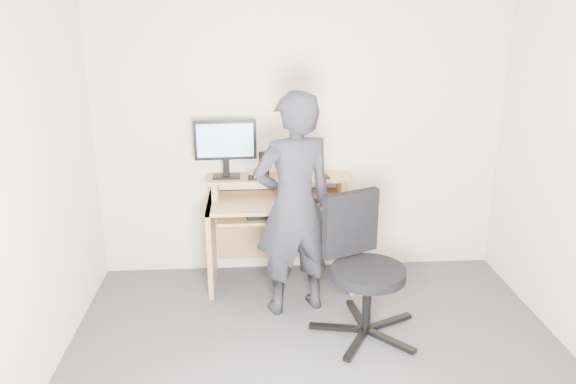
{
  "coord_description": "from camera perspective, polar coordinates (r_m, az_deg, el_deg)",
  "views": [
    {
      "loc": [
        -0.43,
        -2.95,
        2.28
      ],
      "look_at": [
        -0.16,
        1.05,
        0.95
      ],
      "focal_mm": 35.0,
      "sensor_mm": 36.0,
      "label": 1
    }
  ],
  "objects": [
    {
      "name": "headphones",
      "position": [
        4.79,
        -2.91,
        1.82
      ],
      "size": [
        0.18,
        0.18,
        0.06
      ],
      "primitive_type": "torus",
      "rotation": [
        0.26,
        0.0,
        0.15
      ],
      "color": "silver",
      "rests_on": "desk"
    },
    {
      "name": "office_chair",
      "position": [
        4.06,
        7.52,
        -7.07
      ],
      "size": [
        0.79,
        0.78,
        1.0
      ],
      "rotation": [
        0.0,
        0.0,
        0.43
      ],
      "color": "black",
      "rests_on": "ground"
    },
    {
      "name": "back_wall",
      "position": [
        4.83,
        1.35,
        6.04
      ],
      "size": [
        3.5,
        0.02,
        2.5
      ],
      "primitive_type": "cube",
      "color": "beige",
      "rests_on": "ground"
    },
    {
      "name": "charger",
      "position": [
        4.66,
        -3.76,
        1.44
      ],
      "size": [
        0.05,
        0.05,
        0.03
      ],
      "primitive_type": "cube",
      "rotation": [
        0.0,
        0.0,
        0.13
      ],
      "color": "black",
      "rests_on": "desk"
    },
    {
      "name": "person",
      "position": [
        4.19,
        0.6,
        -1.38
      ],
      "size": [
        0.72,
        0.58,
        1.72
      ],
      "primitive_type": "imported",
      "rotation": [
        0.0,
        0.0,
        3.44
      ],
      "color": "black",
      "rests_on": "ground"
    },
    {
      "name": "mouse",
      "position": [
        4.58,
        3.04,
        -0.9
      ],
      "size": [
        0.11,
        0.09,
        0.04
      ],
      "primitive_type": "ellipsoid",
      "rotation": [
        0.0,
        0.0,
        -0.27
      ],
      "color": "black",
      "rests_on": "desk"
    },
    {
      "name": "smartphone",
      "position": [
        4.74,
        3.75,
        1.59
      ],
      "size": [
        0.08,
        0.14,
        0.01
      ],
      "primitive_type": "cube",
      "rotation": [
        0.0,
        0.0,
        0.1
      ],
      "color": "black",
      "rests_on": "desk"
    },
    {
      "name": "travel_mug",
      "position": [
        4.76,
        0.74,
        2.82
      ],
      "size": [
        0.11,
        0.11,
        0.19
      ],
      "primitive_type": "cylinder",
      "rotation": [
        0.0,
        0.0,
        0.33
      ],
      "color": "silver",
      "rests_on": "desk"
    },
    {
      "name": "monitor",
      "position": [
        4.67,
        -6.38,
        4.91
      ],
      "size": [
        0.51,
        0.14,
        0.49
      ],
      "rotation": [
        0.0,
        0.0,
        0.06
      ],
      "color": "black",
      "rests_on": "desk"
    },
    {
      "name": "external_drive",
      "position": [
        4.72,
        -2.45,
        2.75
      ],
      "size": [
        0.08,
        0.14,
        0.2
      ],
      "primitive_type": "cube",
      "rotation": [
        0.0,
        0.0,
        0.1
      ],
      "color": "black",
      "rests_on": "desk"
    },
    {
      "name": "desk",
      "position": [
        4.8,
        -0.86,
        -2.78
      ],
      "size": [
        1.2,
        0.6,
        0.91
      ],
      "color": "tan",
      "rests_on": "ground"
    },
    {
      "name": "keyboard",
      "position": [
        4.6,
        -1.47,
        -2.17
      ],
      "size": [
        0.48,
        0.25,
        0.03
      ],
      "primitive_type": "cube",
      "rotation": [
        0.0,
        0.0,
        0.16
      ],
      "color": "black",
      "rests_on": "desk"
    }
  ]
}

